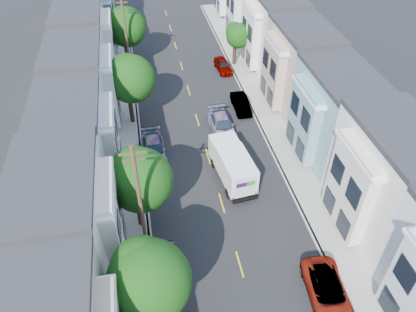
% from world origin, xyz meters
% --- Properties ---
extents(ground, '(160.00, 160.00, 0.00)m').
position_xyz_m(ground, '(0.00, 0.00, 0.00)').
color(ground, black).
rests_on(ground, ground).
extents(road_slab, '(12.00, 70.00, 0.02)m').
position_xyz_m(road_slab, '(0.00, 15.00, 0.01)').
color(road_slab, black).
rests_on(road_slab, ground).
extents(curb_left, '(0.30, 70.00, 0.15)m').
position_xyz_m(curb_left, '(-6.05, 15.00, 0.07)').
color(curb_left, gray).
rests_on(curb_left, ground).
extents(curb_right, '(0.30, 70.00, 0.15)m').
position_xyz_m(curb_right, '(6.05, 15.00, 0.07)').
color(curb_right, gray).
rests_on(curb_right, ground).
extents(sidewalk_left, '(2.60, 70.00, 0.15)m').
position_xyz_m(sidewalk_left, '(-7.35, 15.00, 0.07)').
color(sidewalk_left, gray).
rests_on(sidewalk_left, ground).
extents(sidewalk_right, '(2.60, 70.00, 0.15)m').
position_xyz_m(sidewalk_right, '(7.35, 15.00, 0.07)').
color(sidewalk_right, gray).
rests_on(sidewalk_right, ground).
extents(centerline, '(0.12, 70.00, 0.01)m').
position_xyz_m(centerline, '(0.00, 15.00, 0.00)').
color(centerline, gold).
rests_on(centerline, ground).
extents(townhouse_row_left, '(5.00, 70.00, 8.50)m').
position_xyz_m(townhouse_row_left, '(-11.15, 15.00, 0.00)').
color(townhouse_row_left, '#6F999D').
rests_on(townhouse_row_left, ground).
extents(townhouse_row_right, '(5.00, 70.00, 8.50)m').
position_xyz_m(townhouse_row_right, '(11.15, 15.00, 0.00)').
color(townhouse_row_right, '#6F999D').
rests_on(townhouse_row_right, ground).
extents(tree_b, '(4.70, 4.70, 7.44)m').
position_xyz_m(tree_b, '(-6.30, -3.50, 5.07)').
color(tree_b, black).
rests_on(tree_b, ground).
extents(tree_c, '(4.70, 4.70, 7.03)m').
position_xyz_m(tree_c, '(-6.30, 5.00, 4.67)').
color(tree_c, black).
rests_on(tree_c, ground).
extents(tree_d, '(4.70, 4.70, 7.37)m').
position_xyz_m(tree_d, '(-6.30, 18.86, 5.00)').
color(tree_d, black).
rests_on(tree_d, ground).
extents(tree_e, '(4.70, 4.70, 7.46)m').
position_xyz_m(tree_e, '(-6.30, 31.12, 5.09)').
color(tree_e, black).
rests_on(tree_e, ground).
extents(tree_far_r, '(3.03, 3.03, 5.34)m').
position_xyz_m(tree_far_r, '(6.89, 29.12, 3.78)').
color(tree_far_r, black).
rests_on(tree_far_r, ground).
extents(utility_pole_near, '(1.60, 0.26, 10.00)m').
position_xyz_m(utility_pole_near, '(-6.30, 2.00, 5.15)').
color(utility_pole_near, '#42301E').
rests_on(utility_pole_near, ground).
extents(utility_pole_far, '(1.60, 0.26, 10.00)m').
position_xyz_m(utility_pole_far, '(-6.30, 28.00, 5.15)').
color(utility_pole_far, '#42301E').
rests_on(utility_pole_far, ground).
extents(fedex_truck, '(2.38, 6.17, 2.96)m').
position_xyz_m(fedex_truck, '(1.49, 8.74, 1.65)').
color(fedex_truck, silver).
rests_on(fedex_truck, ground).
extents(lead_sedan, '(2.27, 5.18, 1.54)m').
position_xyz_m(lead_sedan, '(2.10, 15.64, 0.77)').
color(lead_sedan, black).
rests_on(lead_sedan, ground).
extents(parked_left_c, '(2.03, 4.19, 1.22)m').
position_xyz_m(parked_left_c, '(-4.90, -0.09, 0.61)').
color(parked_left_c, gray).
rests_on(parked_left_c, ground).
extents(parked_left_d, '(2.22, 5.10, 1.52)m').
position_xyz_m(parked_left_d, '(-4.90, 13.10, 0.76)').
color(parked_left_d, '#4D070B').
rests_on(parked_left_d, ground).
extents(parked_right_b, '(2.95, 5.50, 1.47)m').
position_xyz_m(parked_right_b, '(4.90, -3.62, 0.73)').
color(parked_right_b, '#BCBCBE').
rests_on(parked_right_b, ground).
extents(parked_right_c, '(1.52, 4.22, 1.40)m').
position_xyz_m(parked_right_c, '(4.90, 19.06, 0.70)').
color(parked_right_c, black).
rests_on(parked_right_c, ground).
extents(parked_right_d, '(1.91, 4.31, 1.36)m').
position_xyz_m(parked_right_d, '(4.90, 27.88, 0.68)').
color(parked_right_d, black).
rests_on(parked_right_d, ground).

